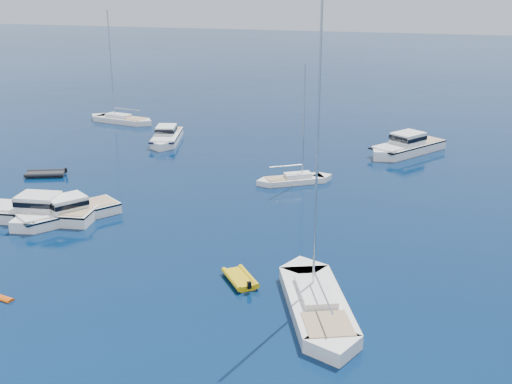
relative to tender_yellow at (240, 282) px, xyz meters
The scene contains 9 objects.
motor_cruiser_left 18.06m from the tender_yellow, 157.69° to the left, with size 2.91×9.51×2.50m, color white, non-canonical shape.
motor_cruiser_centre 20.03m from the tender_yellow, 161.39° to the left, with size 3.18×10.39×2.73m, color silver, non-canonical shape.
motor_cruiser_distant 35.94m from the tender_yellow, 75.93° to the left, with size 3.40×11.10×2.91m, color white, non-canonical shape.
motor_cruiser_horizon 37.42m from the tender_yellow, 119.92° to the left, with size 2.86×9.36×2.46m, color white, non-canonical shape.
sailboat_mid_r 5.96m from the tender_yellow, 23.86° to the right, with size 3.25×12.51×18.40m, color white, non-canonical shape.
sailboat_centre 21.32m from the tender_yellow, 92.45° to the left, with size 2.05×7.88×11.59m, color silver, non-canonical shape.
sailboat_far_l 49.82m from the tender_yellow, 125.09° to the left, with size 2.66×10.21×15.01m, color silver, non-canonical shape.
tender_yellow is the anchor object (origin of this frame).
tender_grey_far 30.20m from the tender_yellow, 145.79° to the left, with size 2.15×3.99×0.95m, color black, non-canonical shape.
Camera 1 is at (11.41, -21.30, 19.03)m, focal length 45.47 mm.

